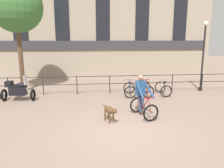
# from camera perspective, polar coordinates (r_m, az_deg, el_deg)

# --- Properties ---
(ground_plane) EXTENTS (60.00, 60.00, 0.00)m
(ground_plane) POSITION_cam_1_polar(r_m,az_deg,el_deg) (7.84, 3.17, -11.87)
(ground_plane) COLOR gray
(canal_railing) EXTENTS (15.05, 0.05, 1.05)m
(canal_railing) POSITION_cam_1_polar(r_m,az_deg,el_deg) (12.58, -0.61, 0.68)
(canal_railing) COLOR #232326
(canal_railing) RESTS_ON ground_plane
(building_facade) EXTENTS (18.00, 0.72, 9.78)m
(building_facade) POSITION_cam_1_polar(r_m,az_deg,el_deg) (18.19, -2.49, 17.31)
(building_facade) COLOR gray
(building_facade) RESTS_ON ground_plane
(cyclist_with_bike) EXTENTS (0.98, 1.31, 1.70)m
(cyclist_with_bike) POSITION_cam_1_polar(r_m,az_deg,el_deg) (9.02, 7.89, -3.60)
(cyclist_with_bike) COLOR black
(cyclist_with_bike) RESTS_ON ground_plane
(dog) EXTENTS (0.52, 0.95, 0.66)m
(dog) POSITION_cam_1_polar(r_m,az_deg,el_deg) (8.33, -0.53, -6.96)
(dog) COLOR brown
(dog) RESTS_ON ground_plane
(parked_motorcycle) EXTENTS (1.63, 0.75, 1.35)m
(parked_motorcycle) POSITION_cam_1_polar(r_m,az_deg,el_deg) (12.10, -23.40, -1.48)
(parked_motorcycle) COLOR black
(parked_motorcycle) RESTS_ON ground_plane
(parked_bicycle_near_lamp) EXTENTS (0.80, 1.18, 0.86)m
(parked_bicycle_near_lamp) POSITION_cam_1_polar(r_m,az_deg,el_deg) (12.16, 4.65, -1.43)
(parked_bicycle_near_lamp) COLOR black
(parked_bicycle_near_lamp) RESTS_ON ground_plane
(parked_bicycle_mid_left) EXTENTS (0.76, 1.17, 0.86)m
(parked_bicycle_mid_left) POSITION_cam_1_polar(r_m,az_deg,el_deg) (12.38, 9.01, -1.31)
(parked_bicycle_mid_left) COLOR black
(parked_bicycle_mid_left) RESTS_ON ground_plane
(parked_bicycle_mid_right) EXTENTS (0.68, 1.12, 0.86)m
(parked_bicycle_mid_right) POSITION_cam_1_polar(r_m,az_deg,el_deg) (12.66, 13.21, -1.19)
(parked_bicycle_mid_right) COLOR black
(parked_bicycle_mid_right) RESTS_ON ground_plane
(street_lamp) EXTENTS (0.28, 0.28, 4.12)m
(street_lamp) POSITION_cam_1_polar(r_m,az_deg,el_deg) (14.10, 22.76, 7.59)
(street_lamp) COLOR black
(street_lamp) RESTS_ON ground_plane
(tree_canalside_left) EXTENTS (2.90, 2.90, 6.33)m
(tree_canalside_left) POSITION_cam_1_polar(r_m,az_deg,el_deg) (13.90, -23.70, 17.95)
(tree_canalside_left) COLOR brown
(tree_canalside_left) RESTS_ON ground_plane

